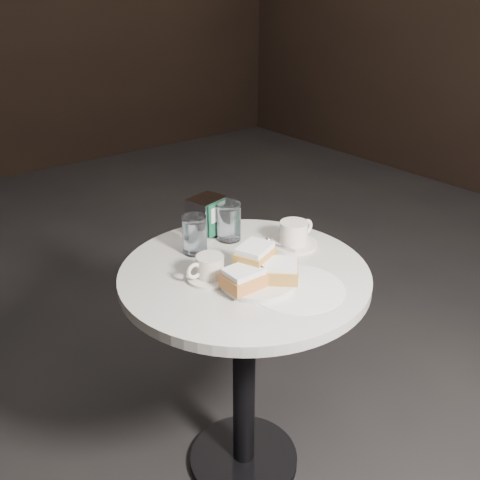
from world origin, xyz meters
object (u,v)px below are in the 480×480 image
at_px(beignet_plate, 259,272).
at_px(coffee_cup_right, 294,235).
at_px(cafe_table, 244,328).
at_px(water_glass_left, 195,235).
at_px(water_glass_right, 229,222).
at_px(napkin_dispenser, 207,216).
at_px(coffee_cup_left, 210,269).

bearing_deg(beignet_plate, coffee_cup_right, 25.65).
xyz_separation_m(cafe_table, beignet_plate, (-0.02, -0.08, 0.23)).
height_order(cafe_table, water_glass_left, water_glass_left).
xyz_separation_m(water_glass_right, napkin_dispenser, (-0.03, 0.07, 0.00)).
bearing_deg(beignet_plate, coffee_cup_left, 128.52).
height_order(beignet_plate, coffee_cup_right, beignet_plate).
height_order(water_glass_left, napkin_dispenser, napkin_dispenser).
bearing_deg(coffee_cup_left, beignet_plate, -47.87).
xyz_separation_m(coffee_cup_right, water_glass_right, (-0.13, 0.16, 0.03)).
bearing_deg(cafe_table, water_glass_right, 65.00).
relative_size(coffee_cup_right, water_glass_right, 1.32).
xyz_separation_m(cafe_table, coffee_cup_left, (-0.10, 0.02, 0.23)).
xyz_separation_m(cafe_table, water_glass_right, (0.09, 0.18, 0.26)).
bearing_deg(napkin_dispenser, coffee_cup_left, -137.55).
distance_m(water_glass_left, water_glass_right, 0.13).
bearing_deg(cafe_table, water_glass_left, 105.05).
height_order(water_glass_right, napkin_dispenser, napkin_dispenser).
xyz_separation_m(coffee_cup_left, coffee_cup_right, (0.32, 0.01, 0.00)).
bearing_deg(water_glass_right, coffee_cup_right, -50.24).
relative_size(cafe_table, coffee_cup_left, 5.26).
relative_size(beignet_plate, coffee_cup_left, 1.81).
bearing_deg(coffee_cup_right, cafe_table, -175.41).
distance_m(water_glass_right, napkin_dispenser, 0.08).
distance_m(coffee_cup_left, napkin_dispenser, 0.28).
xyz_separation_m(beignet_plate, coffee_cup_right, (0.23, 0.11, -0.00)).
height_order(cafe_table, coffee_cup_left, coffee_cup_left).
distance_m(cafe_table, water_glass_left, 0.31).
bearing_deg(water_glass_left, cafe_table, -74.95).
distance_m(beignet_plate, napkin_dispenser, 0.35).
relative_size(beignet_plate, coffee_cup_right, 1.61).
bearing_deg(coffee_cup_left, cafe_table, -7.90).
bearing_deg(napkin_dispenser, coffee_cup_right, -67.99).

